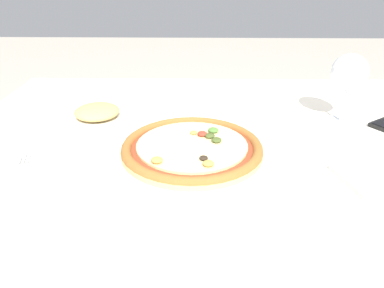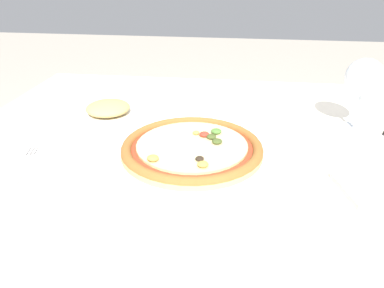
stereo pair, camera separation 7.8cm
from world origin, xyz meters
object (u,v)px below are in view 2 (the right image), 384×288
(fork, at_px, (25,164))
(wine_glass_far_left, at_px, (364,79))
(pizza_plate, at_px, (192,150))
(side_plate, at_px, (108,112))
(dining_table, at_px, (214,180))

(fork, distance_m, wine_glass_far_left, 0.77)
(pizza_plate, distance_m, wine_glass_far_left, 0.44)
(fork, relative_size, side_plate, 0.86)
(fork, height_order, wine_glass_far_left, wine_glass_far_left)
(fork, bearing_deg, side_plate, 72.28)
(fork, bearing_deg, pizza_plate, 13.63)
(wine_glass_far_left, relative_size, side_plate, 0.89)
(pizza_plate, distance_m, fork, 0.34)
(pizza_plate, xyz_separation_m, side_plate, (-0.25, 0.19, -0.00))
(pizza_plate, relative_size, wine_glass_far_left, 1.98)
(pizza_plate, relative_size, side_plate, 1.77)
(wine_glass_far_left, bearing_deg, pizza_plate, -153.03)
(pizza_plate, height_order, fork, pizza_plate)
(dining_table, height_order, wine_glass_far_left, wine_glass_far_left)
(pizza_plate, bearing_deg, fork, -166.37)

